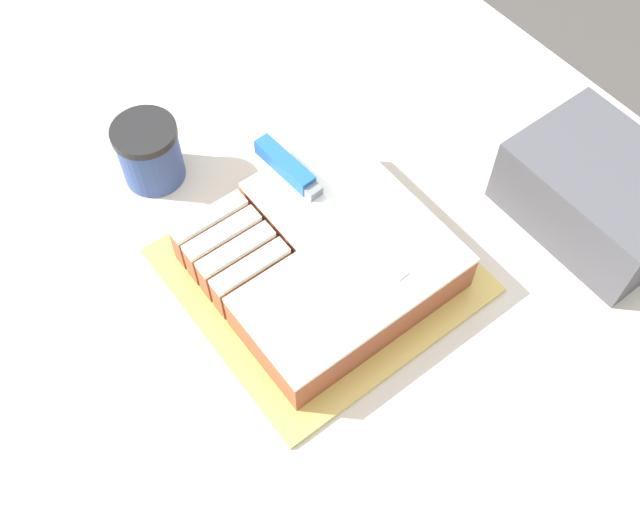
# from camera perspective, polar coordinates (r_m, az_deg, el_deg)

# --- Properties ---
(ground_plane) EXTENTS (8.00, 8.00, 0.00)m
(ground_plane) POSITION_cam_1_polar(r_m,az_deg,el_deg) (1.83, -1.27, -16.11)
(ground_plane) COLOR #4C4742
(countertop) EXTENTS (1.40, 1.10, 0.94)m
(countertop) POSITION_cam_1_polar(r_m,az_deg,el_deg) (1.39, -1.64, -10.57)
(countertop) COLOR beige
(countertop) RESTS_ON ground_plane
(cake_board) EXTENTS (0.33, 0.33, 0.01)m
(cake_board) POSITION_cam_1_polar(r_m,az_deg,el_deg) (0.95, -0.00, -1.10)
(cake_board) COLOR gold
(cake_board) RESTS_ON countertop
(cake) EXTENTS (0.27, 0.27, 0.06)m
(cake) POSITION_cam_1_polar(r_m,az_deg,el_deg) (0.92, 0.39, -0.03)
(cake) COLOR #994C2D
(cake) RESTS_ON cake_board
(knife) EXTENTS (0.26, 0.04, 0.02)m
(knife) POSITION_cam_1_polar(r_m,az_deg,el_deg) (0.94, -1.76, 6.08)
(knife) COLOR silver
(knife) RESTS_ON cake
(coffee_cup) EXTENTS (0.09, 0.09, 0.09)m
(coffee_cup) POSITION_cam_1_polar(r_m,az_deg,el_deg) (1.03, -12.87, 7.69)
(coffee_cup) COLOR #334C8C
(coffee_cup) RESTS_ON countertop
(storage_box) EXTENTS (0.22, 0.16, 0.10)m
(storage_box) POSITION_cam_1_polar(r_m,az_deg,el_deg) (1.02, 20.53, 4.46)
(storage_box) COLOR #47474C
(storage_box) RESTS_ON countertop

